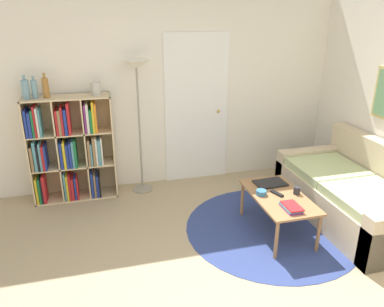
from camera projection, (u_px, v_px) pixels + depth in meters
wall_back at (176, 88)px, 4.87m from camera, size 7.30×0.11×2.60m
rug at (271, 228)px, 4.10m from camera, size 1.87×1.87×0.01m
bookshelf at (69, 149)px, 4.57m from camera, size 1.00×0.34×1.30m
floor_lamp at (137, 81)px, 4.48m from camera, size 0.32×0.32×1.69m
couch at (356, 195)px, 4.22m from camera, size 0.94×1.82×0.86m
coffee_table at (279, 199)px, 3.91m from camera, size 0.53×0.94×0.43m
laptop at (270, 183)px, 4.15m from camera, size 0.35×0.25×0.02m
bowl at (261, 193)px, 3.90m from camera, size 0.11×0.11×0.05m
book_stack_on_table at (291, 207)px, 3.62m from camera, size 0.15×0.24×0.04m
cup at (297, 190)px, 3.92m from camera, size 0.07×0.07×0.08m
remote at (277, 194)px, 3.92m from camera, size 0.09×0.16×0.02m
bottle_left at (25, 89)px, 4.19m from camera, size 0.08×0.08×0.27m
bottle_middle at (35, 89)px, 4.22m from camera, size 0.07×0.07×0.26m
bottle_right at (46, 88)px, 4.24m from camera, size 0.07×0.07×0.28m
vase_on_shelf at (96, 89)px, 4.41m from camera, size 0.12×0.12×0.15m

